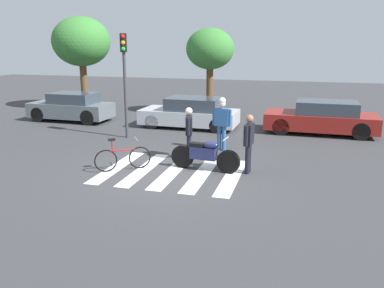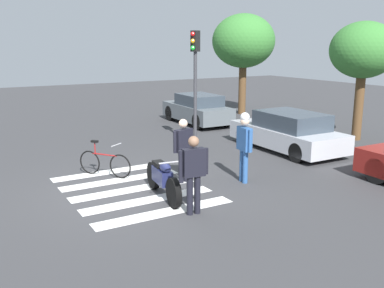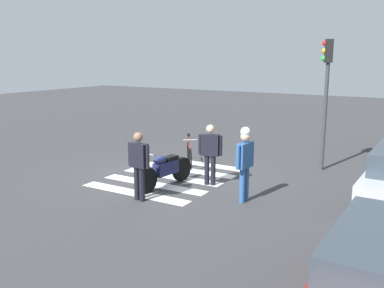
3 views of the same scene
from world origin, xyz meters
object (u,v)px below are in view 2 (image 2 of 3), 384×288
object	(u,v)px
pedestrian_bystander	(244,142)
officer_by_motorcycle	(183,146)
police_motorcycle	(163,178)
leaning_bicycle	(104,163)
car_grey_coupe	(197,109)
officer_on_foot	(194,170)
traffic_light_pole	(195,70)
car_silver_sedan	(288,132)

from	to	relation	value
pedestrian_bystander	officer_by_motorcycle	bearing A→B (deg)	-119.95
officer_by_motorcycle	pedestrian_bystander	distance (m)	1.62
police_motorcycle	pedestrian_bystander	world-z (taller)	pedestrian_bystander
leaning_bicycle	car_grey_coupe	size ratio (longest dim) A/B	0.35
pedestrian_bystander	officer_on_foot	bearing A→B (deg)	-61.35
officer_on_foot	traffic_light_pole	bearing A→B (deg)	149.07
car_grey_coupe	leaning_bicycle	bearing A→B (deg)	-48.53
leaning_bicycle	car_grey_coupe	distance (m)	8.66
officer_by_motorcycle	car_silver_sedan	distance (m)	5.10
officer_by_motorcycle	traffic_light_pole	distance (m)	4.35
leaning_bicycle	car_silver_sedan	world-z (taller)	car_silver_sedan
car_silver_sedan	officer_on_foot	bearing A→B (deg)	-59.73
pedestrian_bystander	traffic_light_pole	xyz separation A→B (m)	(-4.07, 0.89, 1.63)
leaning_bicycle	car_grey_coupe	bearing A→B (deg)	131.47
police_motorcycle	traffic_light_pole	distance (m)	5.68
officer_by_motorcycle	police_motorcycle	bearing A→B (deg)	-52.31
officer_by_motorcycle	traffic_light_pole	size ratio (longest dim) A/B	0.42
officer_on_foot	traffic_light_pole	distance (m)	6.45
car_grey_coupe	traffic_light_pole	xyz separation A→B (m)	(4.08, -2.55, 2.08)
officer_by_motorcycle	leaning_bicycle	bearing A→B (deg)	-134.20
car_grey_coupe	car_silver_sedan	distance (m)	6.01
officer_on_foot	officer_by_motorcycle	xyz separation A→B (m)	(-2.06, 0.90, -0.02)
car_silver_sedan	car_grey_coupe	bearing A→B (deg)	-179.33
police_motorcycle	car_grey_coupe	bearing A→B (deg)	144.23
officer_on_foot	car_grey_coupe	bearing A→B (deg)	148.58
car_grey_coupe	officer_on_foot	bearing A→B (deg)	-31.42
officer_by_motorcycle	traffic_light_pole	xyz separation A→B (m)	(-3.26, 2.29, 1.76)
pedestrian_bystander	car_grey_coupe	distance (m)	8.85
police_motorcycle	officer_on_foot	xyz separation A→B (m)	(1.29, 0.10, 0.53)
police_motorcycle	car_grey_coupe	distance (m)	10.00
car_silver_sedan	traffic_light_pole	size ratio (longest dim) A/B	1.07
police_motorcycle	pedestrian_bystander	bearing A→B (deg)	89.28
officer_on_foot	leaning_bicycle	bearing A→B (deg)	-168.49
officer_by_motorcycle	car_grey_coupe	distance (m)	8.79
car_silver_sedan	traffic_light_pole	xyz separation A→B (m)	(-1.93, -2.62, 2.10)
car_silver_sedan	traffic_light_pole	world-z (taller)	traffic_light_pole
officer_on_foot	officer_by_motorcycle	distance (m)	2.25
leaning_bicycle	traffic_light_pole	bearing A→B (deg)	112.84
pedestrian_bystander	traffic_light_pole	world-z (taller)	traffic_light_pole
officer_by_motorcycle	pedestrian_bystander	world-z (taller)	pedestrian_bystander
pedestrian_bystander	car_silver_sedan	size ratio (longest dim) A/B	0.43
police_motorcycle	officer_on_foot	size ratio (longest dim) A/B	1.24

